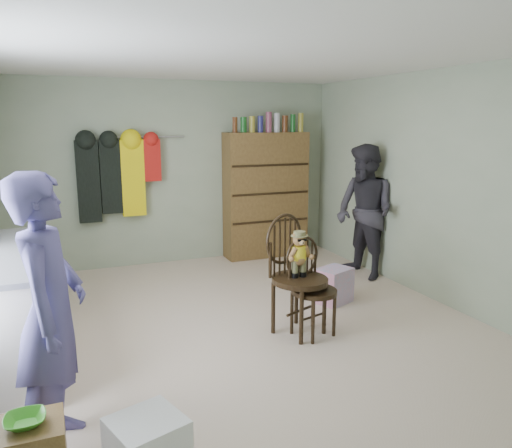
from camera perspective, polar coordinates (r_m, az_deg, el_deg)
name	(u,v)px	position (r m, az deg, el deg)	size (l,w,h in m)	color
ground_plane	(240,325)	(4.98, -1.84, -11.44)	(5.00, 5.00, 0.00)	beige
room_walls	(221,159)	(5.09, -4.04, 7.42)	(5.00, 5.00, 5.00)	#A1AD91
counter	(15,306)	(4.56, -25.80, -8.47)	(0.64, 1.86, 0.94)	silver
bowl	(25,421)	(2.83, -24.90, -19.72)	(0.20, 0.20, 0.05)	green
chair_front	(295,266)	(4.63, 4.51, -4.85)	(0.65, 0.65, 1.12)	black
chair_far	(310,283)	(4.65, 6.16, -6.71)	(0.50, 0.50, 0.92)	black
striped_bag	(334,285)	(5.56, 8.89, -6.95)	(0.36, 0.28, 0.38)	pink
person_left	(51,314)	(3.21, -22.42, -9.45)	(0.61, 0.40, 1.68)	#524B89
person_right	(365,212)	(6.37, 12.32, 1.36)	(0.82, 0.64, 1.68)	#2D2B33
dresser	(266,194)	(7.25, 1.12, 3.44)	(1.20, 0.39, 2.08)	brown
coat_rack	(116,176)	(6.76, -15.66, 5.27)	(1.42, 0.12, 1.09)	#99999E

